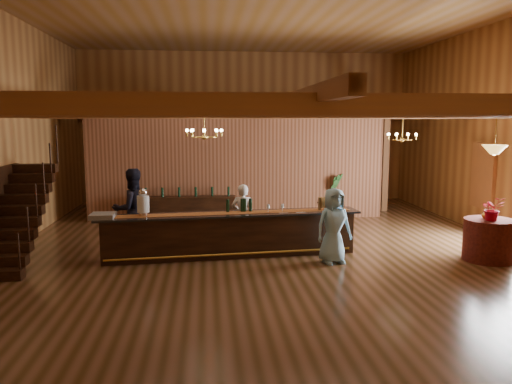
{
  "coord_description": "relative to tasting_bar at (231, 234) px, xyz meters",
  "views": [
    {
      "loc": [
        -1.42,
        -11.6,
        3.0
      ],
      "look_at": [
        -0.21,
        0.68,
        1.24
      ],
      "focal_mm": 35.0,
      "sensor_mm": 36.0,
      "label": 1
    }
  ],
  "objects": [
    {
      "name": "chandelier_right",
      "position": [
        4.68,
        2.02,
        2.1
      ],
      "size": [
        0.8,
        0.8,
        0.76
      ],
      "color": "gold",
      "rests_on": "beam_grid"
    },
    {
      "name": "staircase",
      "position": [
        -4.54,
        -0.01,
        0.51
      ],
      "size": [
        1.0,
        2.8,
        2.0
      ],
      "color": "#341A0C",
      "rests_on": "floor"
    },
    {
      "name": "backbar_shelf",
      "position": [
        -1.09,
        3.76,
        -0.1
      ],
      "size": [
        2.83,
        0.54,
        0.79
      ],
      "primitive_type": "cube",
      "rotation": [
        0.0,
        0.0,
        -0.03
      ],
      "color": "#341A0C",
      "rests_on": "floor"
    },
    {
      "name": "glass_rack_tray",
      "position": [
        -2.7,
        -0.3,
        0.53
      ],
      "size": [
        0.5,
        0.5,
        0.1
      ],
      "primitive_type": "cube",
      "color": "gray",
      "rests_on": "tasting_bar"
    },
    {
      "name": "guest",
      "position": [
        2.15,
        -0.75,
        0.31
      ],
      "size": [
        0.88,
        0.67,
        1.61
      ],
      "primitive_type": "imported",
      "rotation": [
        0.0,
        0.0,
        0.22
      ],
      "color": "#8BC7E5",
      "rests_on": "floor"
    },
    {
      "name": "beverage_dispenser",
      "position": [
        -1.88,
        -0.13,
        0.77
      ],
      "size": [
        0.26,
        0.26,
        0.6
      ],
      "color": "silver",
      "rests_on": "tasting_bar"
    },
    {
      "name": "bar_bottle_3",
      "position": [
        0.46,
        0.16,
        0.63
      ],
      "size": [
        0.07,
        0.07,
        0.3
      ],
      "primitive_type": "cylinder",
      "color": "black",
      "rests_on": "tasting_bar"
    },
    {
      "name": "floor",
      "position": [
        0.91,
        0.73,
        -0.49
      ],
      "size": [
        14.0,
        14.0,
        0.0
      ],
      "primitive_type": "plane",
      "color": "brown",
      "rests_on": "ground"
    },
    {
      "name": "chandelier_left",
      "position": [
        -0.56,
        0.33,
        2.24
      ],
      "size": [
        0.8,
        0.8,
        0.62
      ],
      "color": "gold",
      "rests_on": "beam_grid"
    },
    {
      "name": "window_right_back",
      "position": [
        6.86,
        1.73,
        1.06
      ],
      "size": [
        0.12,
        1.05,
        1.75
      ],
      "primitive_type": "cube",
      "color": "white",
      "rests_on": "wall_right"
    },
    {
      "name": "beam_grid",
      "position": [
        0.91,
        1.24,
        2.75
      ],
      "size": [
        11.9,
        13.9,
        0.39
      ],
      "color": "#975A2D",
      "rests_on": "wall_left"
    },
    {
      "name": "wall_right",
      "position": [
        6.91,
        0.73,
        2.26
      ],
      "size": [
        0.1,
        14.0,
        5.5
      ],
      "primitive_type": "cube",
      "color": "#9E6D36",
      "rests_on": "floor"
    },
    {
      "name": "round_table",
      "position": [
        5.53,
        -0.9,
        -0.04
      ],
      "size": [
        1.05,
        1.05,
        0.9
      ],
      "primitive_type": "cylinder",
      "color": "maroon",
      "rests_on": "floor"
    },
    {
      "name": "wall_back",
      "position": [
        0.91,
        7.73,
        2.26
      ],
      "size": [
        12.0,
        0.1,
        5.5
      ],
      "primitive_type": "cube",
      "color": "#9E6D36",
      "rests_on": "floor"
    },
    {
      "name": "ceiling",
      "position": [
        0.91,
        0.73,
        5.01
      ],
      "size": [
        14.0,
        14.0,
        0.0
      ],
      "primitive_type": "plane",
      "rotation": [
        3.14,
        0.0,
        0.0
      ],
      "color": "olive",
      "rests_on": "wall_back"
    },
    {
      "name": "pendant_lamp",
      "position": [
        5.53,
        -0.9,
        1.91
      ],
      "size": [
        0.52,
        0.52,
        0.9
      ],
      "color": "gold",
      "rests_on": "beam_grid"
    },
    {
      "name": "bar_bottle_2",
      "position": [
        0.32,
        0.14,
        0.63
      ],
      "size": [
        0.07,
        0.07,
        0.3
      ],
      "primitive_type": "cylinder",
      "color": "black",
      "rests_on": "tasting_bar"
    },
    {
      "name": "floor_plant",
      "position": [
        3.37,
        4.19,
        0.2
      ],
      "size": [
        0.87,
        0.76,
        1.39
      ],
      "primitive_type": "imported",
      "rotation": [
        0.0,
        0.0,
        0.21
      ],
      "color": "#1F491C",
      "rests_on": "floor"
    },
    {
      "name": "support_posts",
      "position": [
        0.91,
        0.23,
        1.11
      ],
      "size": [
        9.2,
        10.2,
        3.2
      ],
      "color": "#975A2D",
      "rests_on": "floor"
    },
    {
      "name": "backroom_boxes",
      "position": [
        0.62,
        6.23,
        0.03
      ],
      "size": [
        4.1,
        0.6,
        1.1
      ],
      "color": "#341A0C",
      "rests_on": "floor"
    },
    {
      "name": "raffle_drum",
      "position": [
        2.18,
        0.16,
        0.65
      ],
      "size": [
        0.34,
        0.24,
        0.3
      ],
      "color": "brown",
      "rests_on": "tasting_bar"
    },
    {
      "name": "bar_bottle_0",
      "position": [
        -0.06,
        0.11,
        0.63
      ],
      "size": [
        0.07,
        0.07,
        0.3
      ],
      "primitive_type": "cylinder",
      "color": "black",
      "rests_on": "tasting_bar"
    },
    {
      "name": "wall_front",
      "position": [
        0.91,
        -6.27,
        2.26
      ],
      "size": [
        12.0,
        0.1,
        5.5
      ],
      "primitive_type": "cube",
      "color": "#9E6D36",
      "rests_on": "floor"
    },
    {
      "name": "table_flowers",
      "position": [
        5.49,
        -1.04,
        0.67
      ],
      "size": [
        0.47,
        0.41,
        0.51
      ],
      "primitive_type": "imported",
      "rotation": [
        0.0,
        0.0,
        -0.03
      ],
      "color": "#A00418",
      "rests_on": "round_table"
    },
    {
      "name": "staff_second",
      "position": [
        -2.26,
        0.82,
        0.46
      ],
      "size": [
        1.16,
        1.08,
        1.91
      ],
      "primitive_type": "imported",
      "rotation": [
        0.0,
        0.0,
        3.64
      ],
      "color": "black",
      "rests_on": "floor"
    },
    {
      "name": "table_vase",
      "position": [
        5.49,
        -0.8,
        0.55
      ],
      "size": [
        0.15,
        0.15,
        0.29
      ],
      "primitive_type": "imported",
      "rotation": [
        0.0,
        0.0,
        -0.02
      ],
      "color": "gold",
      "rests_on": "round_table"
    },
    {
      "name": "bar_bottle_1",
      "position": [
        0.27,
        0.14,
        0.63
      ],
      "size": [
        0.07,
        0.07,
        0.3
      ],
      "primitive_type": "cylinder",
      "color": "black",
      "rests_on": "tasting_bar"
    },
    {
      "name": "tasting_bar",
      "position": [
        0.0,
        0.0,
        0.0
      ],
      "size": [
        5.88,
        1.27,
        0.98
      ],
      "rotation": [
        0.0,
        0.0,
        0.09
      ],
      "color": "#341A0C",
      "rests_on": "floor"
    },
    {
      "name": "partition_wall",
      "position": [
        0.41,
        4.23,
        1.06
      ],
      "size": [
        9.0,
        0.18,
        3.1
      ],
      "primitive_type": "cube",
      "color": "brown",
      "rests_on": "floor"
    },
    {
      "name": "bartender",
      "position": [
        0.33,
        0.81,
        0.26
      ],
      "size": [
        0.63,
        0.49,
        1.52
      ],
      "primitive_type": "imported",
      "rotation": [
        0.0,
        0.0,
        2.89
      ],
      "color": "white",
      "rests_on": "floor"
    }
  ]
}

